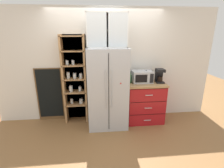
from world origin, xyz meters
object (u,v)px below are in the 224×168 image
coffee_maker (160,76)px  chalkboard_menu (50,95)px  refrigerator (107,88)px  bottle_clear (146,77)px  bottle_green (130,78)px  mug_red (146,81)px  microwave (142,77)px

coffee_maker → chalkboard_menu: bearing=174.2°
refrigerator → bottle_clear: (0.87, 0.09, 0.20)m
refrigerator → bottle_green: refrigerator is taller
bottle_green → coffee_maker: bearing=-2.3°
refrigerator → chalkboard_menu: 1.37m
refrigerator → mug_red: refrigerator is taller
refrigerator → bottle_green: bearing=11.6°
mug_red → chalkboard_menu: size_ratio=0.09×
coffee_maker → mug_red: size_ratio=2.69×
microwave → mug_red: size_ratio=3.81×
microwave → bottle_green: microwave is taller
coffee_maker → chalkboard_menu: (-2.49, 0.25, -0.46)m
refrigerator → coffee_maker: bearing=3.9°
microwave → bottle_clear: size_ratio=1.55×
refrigerator → microwave: size_ratio=3.92×
microwave → chalkboard_menu: 2.16m
microwave → bottle_clear: bearing=-21.1°
refrigerator → bottle_green: 0.56m
bottle_clear → bottle_green: bearing=177.7°
microwave → coffee_maker: (0.39, -0.04, 0.03)m
bottle_green → microwave: bearing=3.3°
bottle_clear → refrigerator: bearing=-173.9°
refrigerator → bottle_clear: refrigerator is taller
refrigerator → mug_red: (0.87, 0.05, 0.12)m
refrigerator → microwave: refrigerator is taller
mug_red → chalkboard_menu: bearing=172.5°
microwave → mug_red: bearing=-43.4°
microwave → bottle_clear: (0.08, -0.03, -0.00)m
refrigerator → chalkboard_menu: refrigerator is taller
microwave → bottle_green: size_ratio=1.72×
chalkboard_menu → coffee_maker: bearing=-5.8°
mug_red → coffee_maker: bearing=6.0°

